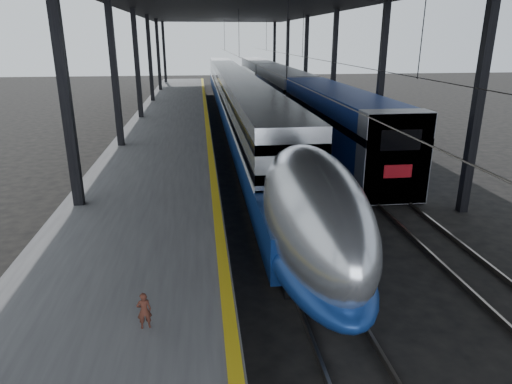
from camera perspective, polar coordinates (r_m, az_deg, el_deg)
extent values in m
plane|color=black|center=(13.68, -1.15, -11.66)|extent=(160.00, 160.00, 0.00)
cube|color=#4C4C4F|center=(32.47, -11.02, 6.99)|extent=(6.00, 80.00, 1.00)
cube|color=gold|center=(32.30, -6.07, 8.08)|extent=(0.30, 80.00, 0.01)
cube|color=slate|center=(32.57, -2.51, 6.59)|extent=(0.08, 80.00, 0.16)
cube|color=slate|center=(32.71, 0.02, 6.66)|extent=(0.08, 80.00, 0.16)
cube|color=slate|center=(33.32, 6.15, 6.78)|extent=(0.08, 80.00, 0.16)
cube|color=slate|center=(33.67, 8.56, 6.80)|extent=(0.08, 80.00, 0.16)
cube|color=black|center=(17.55, -22.52, 9.40)|extent=(0.35, 0.35, 9.00)
cube|color=black|center=(20.05, 25.99, 9.95)|extent=(0.35, 0.35, 9.00)
cube|color=black|center=(27.25, -17.16, 12.84)|extent=(0.35, 0.35, 9.00)
cube|color=black|center=(28.93, 15.34, 13.30)|extent=(0.35, 0.35, 9.00)
cube|color=black|center=(37.12, -14.58, 14.42)|extent=(0.35, 0.35, 9.00)
cube|color=black|center=(38.37, 9.68, 14.87)|extent=(0.35, 0.35, 9.00)
cube|color=black|center=(47.04, -13.07, 15.33)|extent=(0.35, 0.35, 9.00)
cube|color=black|center=(48.03, 6.24, 15.74)|extent=(0.35, 0.35, 9.00)
cube|color=black|center=(56.99, -12.08, 15.91)|extent=(0.35, 0.35, 9.00)
cube|color=black|center=(57.81, 3.95, 16.30)|extent=(0.35, 0.35, 9.00)
cube|color=black|center=(66.95, -11.38, 16.32)|extent=(0.35, 0.35, 9.00)
cube|color=black|center=(67.65, 2.31, 16.67)|extent=(0.35, 0.35, 9.00)
cube|color=black|center=(31.98, -1.56, 22.91)|extent=(18.00, 75.00, 0.45)
cylinder|color=slate|center=(31.93, -1.31, 16.18)|extent=(0.03, 74.00, 0.03)
cylinder|color=slate|center=(32.81, 7.77, 16.09)|extent=(0.03, 74.00, 0.03)
cube|color=#B8BBC0|center=(44.06, -2.86, 12.49)|extent=(2.71, 57.00, 3.73)
cube|color=navy|center=(42.72, -2.68, 10.72)|extent=(2.78, 62.00, 1.45)
cube|color=silver|center=(44.10, -2.85, 11.95)|extent=(2.80, 57.00, 0.09)
cube|color=black|center=(43.95, -2.88, 13.88)|extent=(2.74, 57.00, 0.39)
cube|color=black|center=(44.06, -2.86, 12.49)|extent=(2.74, 57.00, 0.39)
ellipsoid|color=#B8BBC0|center=(13.51, 7.08, -2.75)|extent=(2.71, 8.40, 3.73)
ellipsoid|color=navy|center=(13.94, 6.90, -6.86)|extent=(2.78, 8.40, 1.59)
ellipsoid|color=black|center=(10.92, 10.46, -4.05)|extent=(1.40, 2.20, 0.84)
cube|color=black|center=(14.27, 6.79, -9.52)|extent=(2.05, 2.60, 0.40)
cube|color=black|center=(34.98, -1.65, 7.65)|extent=(2.05, 2.60, 0.40)
cube|color=navy|center=(28.25, 10.06, 8.53)|extent=(2.87, 18.00, 3.90)
cube|color=#93959B|center=(20.54, 16.74, 4.22)|extent=(2.93, 1.20, 3.95)
cube|color=black|center=(19.80, 17.67, 6.21)|extent=(1.74, 0.06, 0.87)
cube|color=#9F0C15|center=(20.11, 17.30, 2.50)|extent=(1.23, 0.06, 0.56)
cube|color=#93959B|center=(46.59, 3.26, 12.71)|extent=(2.87, 18.00, 3.90)
cube|color=#93959B|center=(65.30, 0.26, 14.46)|extent=(2.87, 18.00, 3.90)
cube|color=black|center=(23.17, 14.01, 1.25)|extent=(2.26, 2.40, 0.36)
cube|color=black|center=(43.90, 3.91, 9.86)|extent=(2.26, 2.40, 0.36)
imported|color=#482218|center=(10.29, -13.81, -14.19)|extent=(0.34, 0.25, 0.85)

